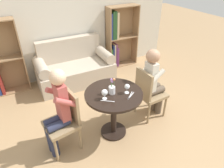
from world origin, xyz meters
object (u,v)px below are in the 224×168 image
object	(u,v)px
chair_right	(148,92)
wine_glass_left	(105,93)
couch	(75,69)
chair_left	(65,119)
person_right	(153,81)
bookshelf_right	(118,38)
wine_glass_right	(127,87)
flower_vase	(112,88)
person_left	(58,112)

from	to	relation	value
chair_right	wine_glass_left	distance (m)	0.95
couch	chair_left	distance (m)	1.83
couch	chair_right	distance (m)	1.83
couch	person_right	bearing A→B (deg)	-65.00
bookshelf_right	chair_right	size ratio (longest dim) A/B	1.62
bookshelf_right	couch	bearing A→B (deg)	-167.52
person_right	chair_left	bearing A→B (deg)	87.45
wine_glass_left	wine_glass_right	world-z (taller)	wine_glass_left
chair_right	person_right	bearing A→B (deg)	-88.26
person_right	flower_vase	size ratio (longest dim) A/B	5.05
person_left	wine_glass_left	size ratio (longest dim) A/B	8.76
bookshelf_right	wine_glass_left	world-z (taller)	bookshelf_right
bookshelf_right	chair_right	world-z (taller)	bookshelf_right
chair_right	wine_glass_right	world-z (taller)	chair_right
person_left	wine_glass_left	world-z (taller)	person_left
chair_right	wine_glass_left	size ratio (longest dim) A/B	6.26
chair_right	person_left	size ratio (longest dim) A/B	0.72
chair_right	person_right	distance (m)	0.19
chair_right	person_left	xyz separation A→B (m)	(-1.48, -0.01, 0.17)
couch	flower_vase	world-z (taller)	flower_vase
chair_right	person_right	xyz separation A→B (m)	(0.09, 0.01, 0.17)
chair_left	wine_glass_left	size ratio (longest dim) A/B	6.26
wine_glass_left	bookshelf_right	bearing A→B (deg)	56.60
person_left	person_right	distance (m)	1.57
person_left	wine_glass_left	distance (m)	0.65
couch	chair_left	size ratio (longest dim) A/B	1.77
couch	flower_vase	size ratio (longest dim) A/B	6.55
chair_left	chair_right	bearing A→B (deg)	81.70
couch	wine_glass_left	xyz separation A→B (m)	(-0.17, -1.83, 0.54)
person_left	flower_vase	bearing A→B (deg)	76.93
chair_right	wine_glass_right	distance (m)	0.66
chair_left	person_right	bearing A→B (deg)	81.97
chair_right	flower_vase	distance (m)	0.80
wine_glass_right	flower_vase	size ratio (longest dim) A/B	0.57
bookshelf_right	chair_left	xyz separation A→B (m)	(-1.91, -1.95, -0.23)
couch	bookshelf_right	size ratio (longest dim) A/B	1.10
couch	person_right	size ratio (longest dim) A/B	1.30
chair_right	person_right	world-z (taller)	person_right
chair_right	chair_left	bearing A→B (deg)	87.18
flower_vase	person_right	bearing A→B (deg)	6.19
chair_left	flower_vase	size ratio (longest dim) A/B	3.69
person_left	wine_glass_right	distance (m)	0.98
chair_left	person_left	bearing A→B (deg)	-84.62
couch	flower_vase	distance (m)	1.84
bookshelf_right	person_left	world-z (taller)	bookshelf_right
person_right	wine_glass_left	world-z (taller)	person_right
chair_right	person_left	distance (m)	1.49
person_right	wine_glass_right	bearing A→B (deg)	103.53
person_left	flower_vase	size ratio (longest dim) A/B	5.17
wine_glass_right	person_left	bearing A→B (deg)	170.56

